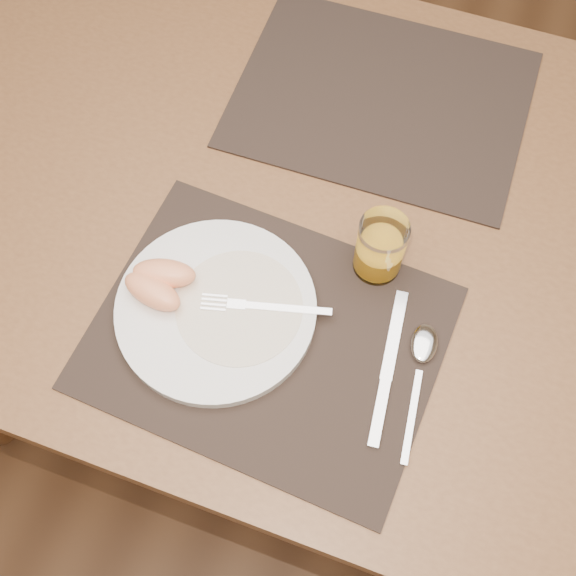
{
  "coord_description": "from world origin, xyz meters",
  "views": [
    {
      "loc": [
        0.14,
        -0.55,
        1.64
      ],
      "look_at": [
        -0.0,
        -0.15,
        0.77
      ],
      "focal_mm": 45.0,
      "sensor_mm": 36.0,
      "label": 1
    }
  ],
  "objects_px": {
    "juice_glass": "(380,249)",
    "placemat_near": "(267,337)",
    "placemat_far": "(381,99)",
    "fork": "(254,306)",
    "knife": "(386,380)",
    "spoon": "(422,354)",
    "table": "(321,236)",
    "plate": "(216,309)"
  },
  "relations": [
    {
      "from": "plate",
      "to": "table",
      "type": "bearing_deg",
      "value": 68.58
    },
    {
      "from": "placemat_near",
      "to": "knife",
      "type": "xyz_separation_m",
      "value": [
        0.17,
        -0.0,
        0.0
      ]
    },
    {
      "from": "placemat_near",
      "to": "juice_glass",
      "type": "distance_m",
      "value": 0.19
    },
    {
      "from": "placemat_near",
      "to": "spoon",
      "type": "height_order",
      "value": "spoon"
    },
    {
      "from": "placemat_near",
      "to": "spoon",
      "type": "xyz_separation_m",
      "value": [
        0.2,
        0.04,
        0.01
      ]
    },
    {
      "from": "placemat_far",
      "to": "knife",
      "type": "xyz_separation_m",
      "value": [
        0.14,
        -0.44,
        0.0
      ]
    },
    {
      "from": "fork",
      "to": "knife",
      "type": "distance_m",
      "value": 0.2
    },
    {
      "from": "placemat_far",
      "to": "juice_glass",
      "type": "distance_m",
      "value": 0.3
    },
    {
      "from": "placemat_far",
      "to": "fork",
      "type": "relative_size",
      "value": 2.6
    },
    {
      "from": "table",
      "to": "juice_glass",
      "type": "distance_m",
      "value": 0.18
    },
    {
      "from": "placemat_far",
      "to": "plate",
      "type": "bearing_deg",
      "value": -103.54
    },
    {
      "from": "plate",
      "to": "juice_glass",
      "type": "bearing_deg",
      "value": 37.99
    },
    {
      "from": "juice_glass",
      "to": "placemat_near",
      "type": "bearing_deg",
      "value": -124.47
    },
    {
      "from": "fork",
      "to": "knife",
      "type": "height_order",
      "value": "fork"
    },
    {
      "from": "knife",
      "to": "plate",
      "type": "bearing_deg",
      "value": 176.32
    },
    {
      "from": "placemat_near",
      "to": "placemat_far",
      "type": "relative_size",
      "value": 1.0
    },
    {
      "from": "placemat_near",
      "to": "spoon",
      "type": "bearing_deg",
      "value": 12.53
    },
    {
      "from": "table",
      "to": "fork",
      "type": "bearing_deg",
      "value": -99.84
    },
    {
      "from": "fork",
      "to": "spoon",
      "type": "distance_m",
      "value": 0.23
    },
    {
      "from": "placemat_far",
      "to": "knife",
      "type": "distance_m",
      "value": 0.47
    },
    {
      "from": "placemat_far",
      "to": "plate",
      "type": "height_order",
      "value": "plate"
    },
    {
      "from": "plate",
      "to": "fork",
      "type": "relative_size",
      "value": 1.56
    },
    {
      "from": "placemat_far",
      "to": "knife",
      "type": "bearing_deg",
      "value": -72.65
    },
    {
      "from": "placemat_far",
      "to": "juice_glass",
      "type": "relative_size",
      "value": 4.48
    },
    {
      "from": "knife",
      "to": "fork",
      "type": "bearing_deg",
      "value": 170.22
    },
    {
      "from": "placemat_near",
      "to": "fork",
      "type": "bearing_deg",
      "value": 134.3
    },
    {
      "from": "spoon",
      "to": "juice_glass",
      "type": "bearing_deg",
      "value": 131.19
    },
    {
      "from": "fork",
      "to": "knife",
      "type": "bearing_deg",
      "value": -9.78
    },
    {
      "from": "placemat_far",
      "to": "spoon",
      "type": "distance_m",
      "value": 0.43
    },
    {
      "from": "juice_glass",
      "to": "table",
      "type": "bearing_deg",
      "value": 146.31
    },
    {
      "from": "table",
      "to": "fork",
      "type": "relative_size",
      "value": 8.09
    },
    {
      "from": "knife",
      "to": "table",
      "type": "bearing_deg",
      "value": 125.51
    },
    {
      "from": "placemat_far",
      "to": "juice_glass",
      "type": "xyz_separation_m",
      "value": [
        0.08,
        -0.29,
        0.05
      ]
    },
    {
      "from": "placemat_far",
      "to": "spoon",
      "type": "relative_size",
      "value": 2.34
    },
    {
      "from": "placemat_far",
      "to": "juice_glass",
      "type": "bearing_deg",
      "value": -74.64
    },
    {
      "from": "placemat_near",
      "to": "juice_glass",
      "type": "bearing_deg",
      "value": 55.53
    },
    {
      "from": "knife",
      "to": "placemat_near",
      "type": "bearing_deg",
      "value": 178.41
    },
    {
      "from": "placemat_near",
      "to": "knife",
      "type": "height_order",
      "value": "knife"
    },
    {
      "from": "table",
      "to": "placemat_near",
      "type": "bearing_deg",
      "value": -91.33
    },
    {
      "from": "table",
      "to": "plate",
      "type": "distance_m",
      "value": 0.24
    },
    {
      "from": "table",
      "to": "placemat_far",
      "type": "relative_size",
      "value": 3.11
    },
    {
      "from": "knife",
      "to": "juice_glass",
      "type": "relative_size",
      "value": 2.19
    }
  ]
}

